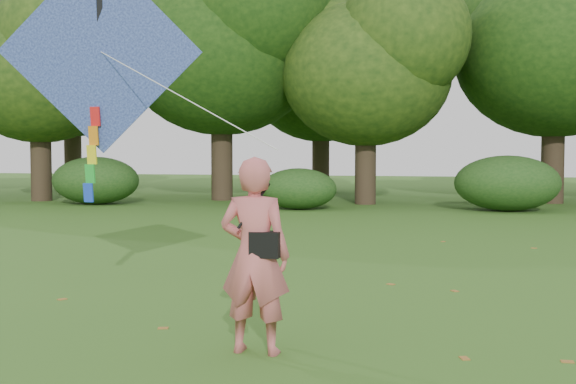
# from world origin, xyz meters

# --- Properties ---
(ground) EXTENTS (100.00, 100.00, 0.00)m
(ground) POSITION_xyz_m (0.00, 0.00, 0.00)
(ground) COLOR #265114
(ground) RESTS_ON ground
(man_kite_flyer) EXTENTS (0.75, 0.51, 1.99)m
(man_kite_flyer) POSITION_xyz_m (-0.92, -0.35, 1.00)
(man_kite_flyer) COLOR #C65D5D
(man_kite_flyer) RESTS_ON ground
(crossbody_bag) EXTENTS (0.43, 0.20, 0.75)m
(crossbody_bag) POSITION_xyz_m (-0.80, -0.38, 1.13)
(crossbody_bag) COLOR black
(crossbody_bag) RESTS_ON ground
(flying_kite) EXTENTS (4.28, 2.44, 3.40)m
(flying_kite) POSITION_xyz_m (-3.61, 1.70, 3.34)
(flying_kite) COLOR #24339F
(flying_kite) RESTS_ON ground
(tree_line) EXTENTS (54.70, 15.30, 9.48)m
(tree_line) POSITION_xyz_m (1.67, 22.88, 5.60)
(tree_line) COLOR #3A2D1E
(tree_line) RESTS_ON ground
(shrub_band) EXTENTS (39.15, 3.22, 1.88)m
(shrub_band) POSITION_xyz_m (-0.72, 17.60, 0.86)
(shrub_band) COLOR #264919
(shrub_band) RESTS_ON ground
(fallen_leaves) EXTENTS (9.45, 9.87, 0.01)m
(fallen_leaves) POSITION_xyz_m (0.09, 3.43, 0.01)
(fallen_leaves) COLOR #936128
(fallen_leaves) RESTS_ON ground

